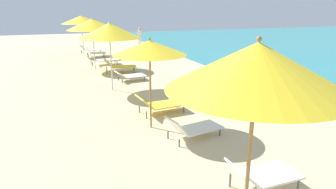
{
  "coord_description": "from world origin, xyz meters",
  "views": [
    {
      "loc": [
        -1.89,
        1.84,
        3.07
      ],
      "look_at": [
        0.49,
        8.37,
        1.03
      ],
      "focal_mm": 31.94,
      "sensor_mm": 36.0,
      "label": 1
    }
  ],
  "objects": [
    {
      "name": "umbrella_second",
      "position": [
        0.14,
        4.55,
        2.44
      ],
      "size": [
        2.05,
        2.05,
        2.77
      ],
      "color": "olive",
      "rests_on": "ground"
    },
    {
      "name": "lounger_second_shoreside",
      "position": [
        1.19,
        5.54,
        0.32
      ],
      "size": [
        1.25,
        0.68,
        0.58
      ],
      "rotation": [
        0.0,
        0.0,
        0.02
      ],
      "color": "white",
      "rests_on": "ground"
    },
    {
      "name": "umbrella_third",
      "position": [
        0.21,
        8.92,
        2.11
      ],
      "size": [
        1.84,
        1.84,
        2.35
      ],
      "color": "olive",
      "rests_on": "ground"
    },
    {
      "name": "lounger_third_shoreside",
      "position": [
        0.8,
        9.91,
        0.29
      ],
      "size": [
        1.5,
        0.82,
        0.6
      ],
      "rotation": [
        0.0,
        0.0,
        0.11
      ],
      "color": "yellow",
      "rests_on": "ground"
    },
    {
      "name": "lounger_third_inland",
      "position": [
        0.98,
        7.95,
        0.26
      ],
      "size": [
        1.47,
        0.85,
        0.6
      ],
      "rotation": [
        0.0,
        0.0,
        0.19
      ],
      "color": "white",
      "rests_on": "ground"
    },
    {
      "name": "umbrella_fourth",
      "position": [
        -0.09,
        12.97,
        2.25
      ],
      "size": [
        2.25,
        2.25,
        2.58
      ],
      "color": "silver",
      "rests_on": "ground"
    },
    {
      "name": "lounger_fourth_shoreside",
      "position": [
        0.9,
        14.24,
        0.23
      ],
      "size": [
        1.33,
        0.78,
        0.45
      ],
      "rotation": [
        0.0,
        0.0,
        0.1
      ],
      "color": "white",
      "rests_on": "ground"
    },
    {
      "name": "umbrella_fifth",
      "position": [
        -0.22,
        17.31,
        2.24
      ],
      "size": [
        2.52,
        2.52,
        2.57
      ],
      "color": "silver",
      "rests_on": "ground"
    },
    {
      "name": "lounger_fifth_shoreside",
      "position": [
        0.35,
        18.46,
        0.32
      ],
      "size": [
        1.56,
        0.67,
        0.67
      ],
      "rotation": [
        0.0,
        0.0,
        0.03
      ],
      "color": "white",
      "rests_on": "ground"
    },
    {
      "name": "lounger_fifth_inland",
      "position": [
        0.79,
        16.06,
        0.34
      ],
      "size": [
        1.59,
        0.89,
        0.69
      ],
      "rotation": [
        0.0,
        0.0,
        -0.16
      ],
      "color": "yellow",
      "rests_on": "ground"
    },
    {
      "name": "umbrella_farthest",
      "position": [
        -0.36,
        22.17,
        2.29
      ],
      "size": [
        2.5,
        2.5,
        2.61
      ],
      "color": "silver",
      "rests_on": "ground"
    },
    {
      "name": "lounger_farthest_shoreside",
      "position": [
        0.15,
        23.21,
        0.27
      ],
      "size": [
        1.53,
        0.81,
        0.61
      ],
      "rotation": [
        0.0,
        0.0,
        -0.1
      ],
      "color": "white",
      "rests_on": "ground"
    },
    {
      "name": "lounger_farthest_inland",
      "position": [
        0.25,
        20.97,
        0.34
      ],
      "size": [
        1.17,
        0.72,
        0.64
      ],
      "rotation": [
        0.0,
        0.0,
        0.02
      ],
      "color": "white",
      "rests_on": "ground"
    },
    {
      "name": "person_walking_mid",
      "position": [
        3.96,
        24.07,
        0.97
      ],
      "size": [
        0.41,
        0.41,
        1.6
      ],
      "rotation": [
        0.0,
        0.0,
        3.97
      ],
      "color": "silver",
      "rests_on": "ground"
    }
  ]
}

